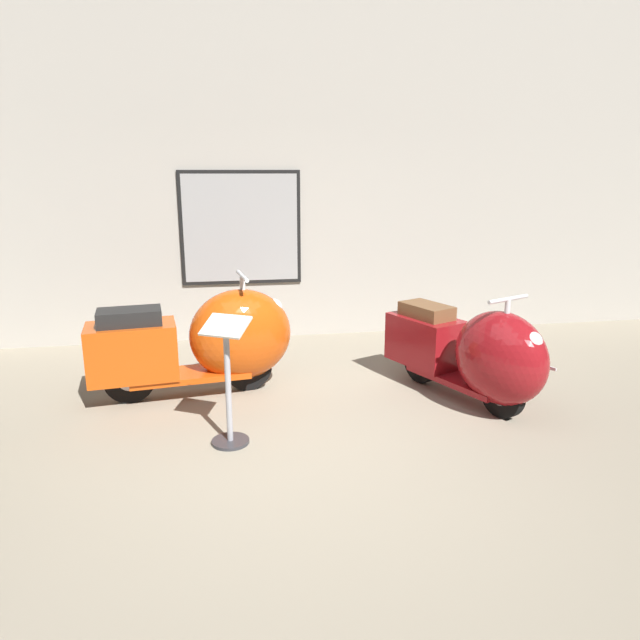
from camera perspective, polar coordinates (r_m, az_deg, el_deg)
The scene contains 5 objects.
ground_plane at distance 4.05m, azimuth -1.22°, elevation -14.51°, with size 60.00×60.00×0.00m, color gray.
showroom_back_wall at distance 6.87m, azimuth -6.65°, elevation 14.51°, with size 18.00×0.63×3.94m.
scooter_0 at distance 5.23m, azimuth -10.91°, elevation -2.06°, with size 1.82×0.73×1.08m.
scooter_1 at distance 5.08m, azimuth 15.03°, elevation -3.22°, with size 1.09×1.69×1.00m.
info_stanchion at distance 4.28m, azimuth -9.02°, elevation -7.14°, with size 0.39×0.35×0.96m.
Camera 1 is at (-0.50, -3.50, 1.97)m, focal length 32.44 mm.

